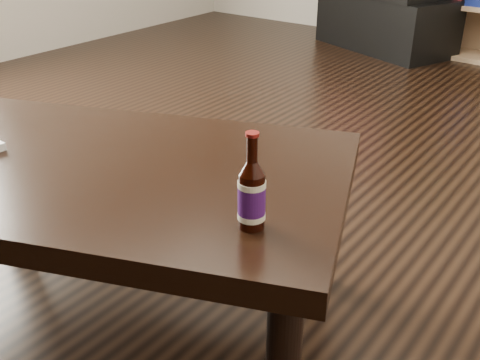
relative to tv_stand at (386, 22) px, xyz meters
The scene contains 4 objects.
floor 2.63m from the tv_stand, 80.82° to the right, with size 5.00×6.00×0.01m, color black.
tv_stand is the anchor object (origin of this frame).
coffee_table 3.51m from the tv_stand, 78.85° to the right, with size 1.50×1.19×0.49m.
beer_bottle 3.66m from the tv_stand, 71.00° to the right, with size 0.07×0.07×0.21m.
Camera 1 is at (1.36, -1.68, 1.12)m, focal length 42.00 mm.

